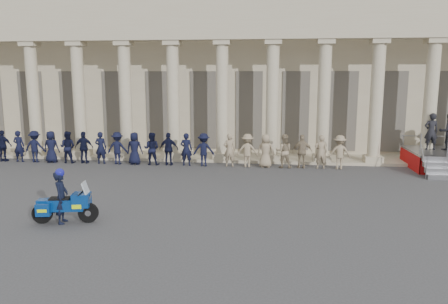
% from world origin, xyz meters
% --- Properties ---
extents(ground, '(90.00, 90.00, 0.00)m').
position_xyz_m(ground, '(0.00, 0.00, 0.00)').
color(ground, '#39393C').
rests_on(ground, ground).
extents(building, '(40.00, 12.50, 9.00)m').
position_xyz_m(building, '(-0.00, 14.74, 4.52)').
color(building, tan).
rests_on(building, ground).
extents(officer_rank, '(19.29, 0.63, 1.66)m').
position_xyz_m(officer_rank, '(-1.95, 6.66, 0.83)').
color(officer_rank, black).
rests_on(officer_rank, ground).
extents(motorcycle, '(2.01, 0.93, 1.30)m').
position_xyz_m(motorcycle, '(-2.37, -2.38, 0.56)').
color(motorcycle, black).
rests_on(motorcycle, ground).
extents(rider, '(0.48, 0.65, 1.73)m').
position_xyz_m(rider, '(-2.48, -2.40, 0.86)').
color(rider, black).
rests_on(rider, ground).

